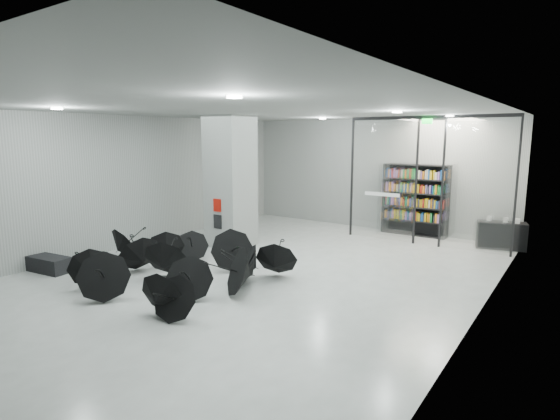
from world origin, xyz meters
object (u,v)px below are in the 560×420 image
Objects in this scene: bookshelf at (415,200)px; shop_counter at (501,235)px; umbrella_cluster at (180,269)px; bench at (48,264)px; column at (231,182)px.

bookshelf reaches higher than shop_counter.
bookshelf is 8.66m from umbrella_cluster.
bench is 11.36m from bookshelf.
shop_counter is 0.24× the size of umbrella_cluster.
bench is (-2.00, -4.72, -1.81)m from column.
umbrella_cluster is at bearing -67.93° from column.
bench is 0.88× the size of shop_counter.
column is 4.03m from umbrella_cluster.
shop_counter reaches higher than bench.
umbrella_cluster is (3.37, 1.34, 0.11)m from bench.
shop_counter is 9.58m from umbrella_cluster.
bookshelf reaches higher than bench.
bookshelf is (4.20, 4.75, -0.78)m from column.
shop_counter is at bearing 54.06° from umbrella_cluster.
bench is 12.79m from shop_counter.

